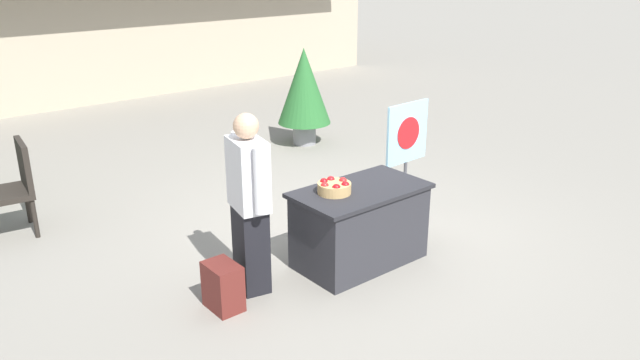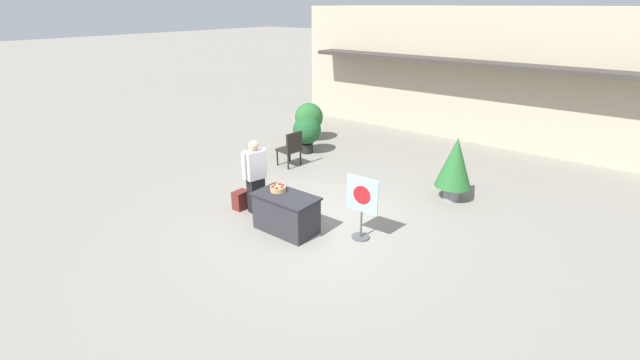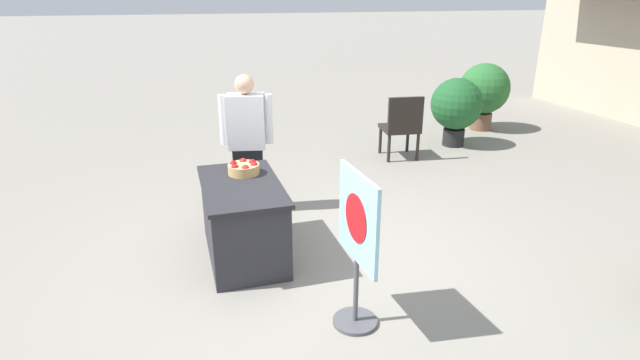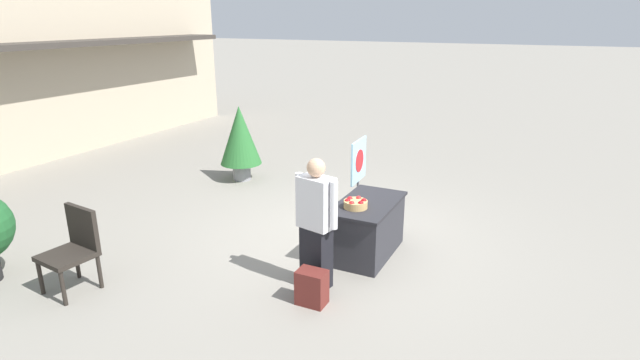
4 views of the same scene
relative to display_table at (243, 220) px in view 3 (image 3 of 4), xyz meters
name	(u,v)px [view 3 (image 3 of 4)]	position (x,y,z in m)	size (l,w,h in m)	color
ground_plane	(309,260)	(0.28, 0.60, -0.39)	(120.00, 120.00, 0.00)	gray
display_table	(243,220)	(0.00, 0.00, 0.00)	(1.31, 0.74, 0.78)	#2D2D33
apple_basket	(244,168)	(-0.27, 0.07, 0.45)	(0.32, 0.32, 0.13)	tan
person_visitor	(247,144)	(-1.11, 0.24, 0.45)	(0.34, 0.60, 1.65)	black
backpack	(235,184)	(-1.49, 0.11, -0.18)	(0.24, 0.34, 0.42)	maroon
poster_board	(357,243)	(1.36, 0.68, 0.33)	(0.67, 0.36, 1.29)	#4C4C51
patio_chair	(402,124)	(-2.40, 2.86, 0.17)	(0.61, 0.61, 1.02)	#28231E
potted_plant_near_left	(484,90)	(-3.62, 5.14, 0.36)	(0.94, 0.94, 1.26)	brown
potted_plant_far_right	(456,106)	(-2.82, 4.07, 0.30)	(0.87, 0.87, 1.16)	black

